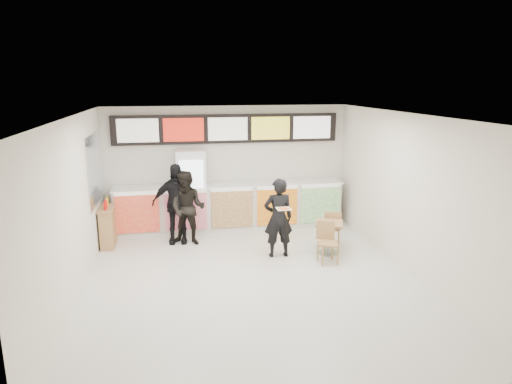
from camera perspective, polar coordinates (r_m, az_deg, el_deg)
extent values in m
plane|color=beige|center=(8.55, -0.45, -10.95)|extent=(7.00, 7.00, 0.00)
plane|color=white|center=(7.80, -0.49, 9.53)|extent=(7.00, 7.00, 0.00)
plane|color=silver|center=(11.43, -3.56, 3.20)|extent=(6.00, 0.00, 6.00)
plane|color=silver|center=(8.10, -21.87, -2.09)|extent=(0.00, 7.00, 7.00)
plane|color=silver|center=(9.05, 18.57, -0.24)|extent=(0.00, 7.00, 7.00)
cube|color=silver|center=(11.25, -3.24, -1.92)|extent=(5.50, 0.70, 1.10)
cube|color=silver|center=(11.12, -3.28, 0.91)|extent=(5.56, 0.76, 0.04)
cube|color=red|center=(10.82, -14.62, -2.68)|extent=(0.99, 0.02, 0.90)
cube|color=#DD3191|center=(10.79, -8.78, -2.43)|extent=(0.99, 0.02, 0.90)
cube|color=brown|center=(10.88, -2.98, -2.17)|extent=(0.99, 0.02, 0.90)
cube|color=yellow|center=(11.07, 2.67, -1.88)|extent=(0.99, 0.02, 0.90)
cube|color=green|center=(11.37, 8.08, -1.60)|extent=(0.99, 0.02, 0.90)
cube|color=black|center=(11.22, -3.58, 7.91)|extent=(5.50, 0.12, 0.70)
cube|color=silver|center=(11.09, -14.56, 7.44)|extent=(0.95, 0.02, 0.55)
cube|color=red|center=(11.07, -9.04, 7.69)|extent=(0.95, 0.02, 0.55)
cube|color=white|center=(11.15, -3.54, 7.87)|extent=(0.95, 0.02, 0.55)
cube|color=yellow|center=(11.33, 1.84, 7.98)|extent=(0.95, 0.02, 0.55)
cube|color=white|center=(11.60, 7.01, 8.02)|extent=(0.95, 0.02, 0.55)
cube|color=white|center=(11.09, -8.08, 0.13)|extent=(0.70, 0.65, 2.00)
cube|color=white|center=(10.75, -8.00, -0.03)|extent=(0.54, 0.02, 1.50)
cylinder|color=#177E1E|center=(10.93, -9.01, -3.08)|extent=(0.07, 0.07, 0.22)
cylinder|color=orange|center=(10.94, -8.28, -3.05)|extent=(0.07, 0.07, 0.22)
cylinder|color=red|center=(10.94, -7.54, -3.02)|extent=(0.07, 0.07, 0.22)
cylinder|color=#1726AD|center=(10.95, -6.81, -2.98)|extent=(0.07, 0.07, 0.22)
cylinder|color=orange|center=(10.83, -9.08, -1.16)|extent=(0.07, 0.07, 0.22)
cylinder|color=red|center=(10.83, -8.34, -1.13)|extent=(0.07, 0.07, 0.22)
cylinder|color=#1726AD|center=(10.84, -7.61, -1.09)|extent=(0.07, 0.07, 0.22)
cylinder|color=#177E1E|center=(10.85, -6.87, -1.06)|extent=(0.07, 0.07, 0.22)
cylinder|color=red|center=(10.74, -9.16, 0.80)|extent=(0.07, 0.07, 0.22)
cylinder|color=#1726AD|center=(10.75, -8.41, 0.84)|extent=(0.07, 0.07, 0.22)
cylinder|color=#177E1E|center=(10.75, -7.67, 0.87)|extent=(0.07, 0.07, 0.22)
cylinder|color=orange|center=(10.76, -6.92, 0.90)|extent=(0.07, 0.07, 0.22)
cylinder|color=#1726AD|center=(10.67, -9.24, 2.80)|extent=(0.07, 0.07, 0.22)
cylinder|color=#177E1E|center=(10.67, -8.48, 2.83)|extent=(0.07, 0.07, 0.22)
cylinder|color=orange|center=(10.68, -7.73, 2.86)|extent=(0.07, 0.07, 0.22)
cylinder|color=red|center=(10.68, -6.98, 2.89)|extent=(0.07, 0.07, 0.22)
cube|color=#B2B7BF|center=(10.40, -19.42, 2.82)|extent=(0.01, 2.00, 1.50)
imported|color=black|center=(9.41, 2.80, -3.24)|extent=(0.61, 0.41, 1.66)
imported|color=black|center=(10.21, -8.54, -2.03)|extent=(0.97, 0.86, 1.67)
imported|color=black|center=(10.34, -9.96, -1.45)|extent=(1.09, 0.52, 1.82)
cube|color=beige|center=(8.90, 3.49, -2.10)|extent=(0.28, 0.28, 0.01)
cone|color=#CC7233|center=(8.90, 3.49, -2.04)|extent=(0.36, 0.36, 0.02)
cube|color=#B08450|center=(9.69, 9.16, -3.85)|extent=(0.72, 0.72, 0.04)
cylinder|color=gray|center=(9.80, 9.08, -5.77)|extent=(0.07, 0.07, 0.67)
cylinder|color=gray|center=(9.91, 9.01, -7.53)|extent=(0.41, 0.41, 0.03)
cube|color=#B08450|center=(9.29, 8.99, -6.32)|extent=(0.51, 0.51, 0.04)
cube|color=#B08450|center=(9.37, 8.68, -4.73)|extent=(0.36, 0.16, 0.39)
cube|color=#B08450|center=(10.25, 9.19, -4.40)|extent=(0.51, 0.51, 0.04)
cube|color=#B08450|center=(10.03, 9.58, -3.54)|extent=(0.36, 0.16, 0.39)
cube|color=#B08450|center=(10.63, -18.01, -4.24)|extent=(0.28, 0.75, 0.84)
cube|color=#B08450|center=(10.51, -18.19, -1.95)|extent=(0.32, 0.79, 0.04)
cylinder|color=red|center=(10.28, -18.37, -1.70)|extent=(0.06, 0.06, 0.17)
cylinder|color=red|center=(10.44, -18.26, -1.48)|extent=(0.06, 0.06, 0.17)
cylinder|color=yellow|center=(10.59, -18.15, -1.26)|extent=(0.06, 0.06, 0.17)
cylinder|color=brown|center=(10.73, -18.05, -1.05)|extent=(0.06, 0.06, 0.17)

